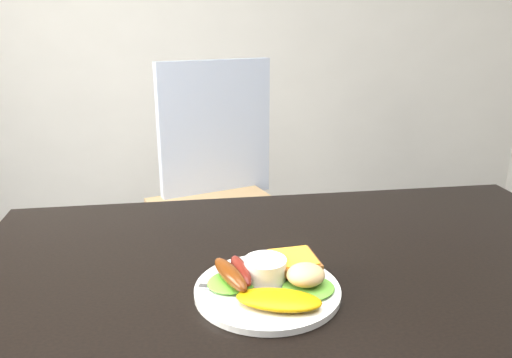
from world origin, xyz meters
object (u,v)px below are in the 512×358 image
dining_chair (221,215)px  plate (267,290)px  dining_table (312,286)px  person (109,237)px

dining_chair → plate: bearing=-108.7°
dining_table → dining_chair: bearing=94.1°
dining_table → person: size_ratio=0.93×
person → plate: 0.60m
person → plate: person is taller
dining_table → plate: size_ratio=5.22×
dining_chair → plate: 1.13m
person → plate: (0.31, -0.50, 0.11)m
dining_table → plate: plate is taller
dining_table → plate: (-0.09, -0.05, 0.03)m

